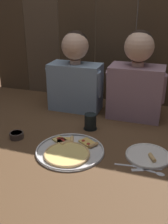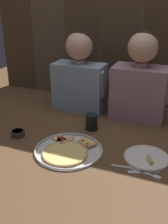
{
  "view_description": "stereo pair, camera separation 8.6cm",
  "coord_description": "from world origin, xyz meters",
  "px_view_note": "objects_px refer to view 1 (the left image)",
  "views": [
    {
      "loc": [
        0.44,
        -1.24,
        0.8
      ],
      "look_at": [
        -0.01,
        0.1,
        0.18
      ],
      "focal_mm": 42.24,
      "sensor_mm": 36.0,
      "label": 1
    },
    {
      "loc": [
        0.52,
        -1.21,
        0.8
      ],
      "look_at": [
        -0.01,
        0.1,
        0.18
      ],
      "focal_mm": 42.24,
      "sensor_mm": 36.0,
      "label": 2
    }
  ],
  "objects_px": {
    "pizza_tray": "(69,151)",
    "diner_right": "(137,79)",
    "dipping_bowl": "(17,135)",
    "dinner_plate": "(148,156)",
    "drinking_glass": "(90,122)",
    "diner_left": "(75,74)"
  },
  "relations": [
    {
      "from": "dinner_plate",
      "to": "drinking_glass",
      "type": "height_order",
      "value": "drinking_glass"
    },
    {
      "from": "dinner_plate",
      "to": "dipping_bowl",
      "type": "xyz_separation_m",
      "value": [
        -0.79,
        -0.04,
        0.01
      ]
    },
    {
      "from": "pizza_tray",
      "to": "diner_right",
      "type": "distance_m",
      "value": 0.72
    },
    {
      "from": "pizza_tray",
      "to": "diner_left",
      "type": "xyz_separation_m",
      "value": [
        -0.18,
        0.61,
        0.27
      ]
    },
    {
      "from": "drinking_glass",
      "to": "diner_left",
      "type": "height_order",
      "value": "diner_left"
    },
    {
      "from": "dinner_plate",
      "to": "dipping_bowl",
      "type": "bearing_deg",
      "value": -176.96
    },
    {
      "from": "dinner_plate",
      "to": "drinking_glass",
      "type": "xyz_separation_m",
      "value": [
        -0.4,
        0.22,
        0.04
      ]
    },
    {
      "from": "pizza_tray",
      "to": "diner_right",
      "type": "height_order",
      "value": "diner_right"
    },
    {
      "from": "pizza_tray",
      "to": "dipping_bowl",
      "type": "xyz_separation_m",
      "value": [
        -0.37,
        0.05,
        0.01
      ]
    },
    {
      "from": "dinner_plate",
      "to": "diner_right",
      "type": "relative_size",
      "value": 0.4
    },
    {
      "from": "drinking_glass",
      "to": "diner_right",
      "type": "height_order",
      "value": "diner_right"
    },
    {
      "from": "diner_right",
      "to": "dipping_bowl",
      "type": "bearing_deg",
      "value": -138.87
    },
    {
      "from": "pizza_tray",
      "to": "drinking_glass",
      "type": "height_order",
      "value": "drinking_glass"
    },
    {
      "from": "diner_left",
      "to": "diner_right",
      "type": "distance_m",
      "value": 0.45
    },
    {
      "from": "diner_right",
      "to": "dinner_plate",
      "type": "bearing_deg",
      "value": -72.85
    },
    {
      "from": "dinner_plate",
      "to": "drinking_glass",
      "type": "bearing_deg",
      "value": 150.85
    },
    {
      "from": "dipping_bowl",
      "to": "drinking_glass",
      "type": "bearing_deg",
      "value": 33.89
    },
    {
      "from": "pizza_tray",
      "to": "drinking_glass",
      "type": "xyz_separation_m",
      "value": [
        0.03,
        0.32,
        0.04
      ]
    },
    {
      "from": "diner_left",
      "to": "pizza_tray",
      "type": "bearing_deg",
      "value": -73.17
    },
    {
      "from": "dinner_plate",
      "to": "drinking_glass",
      "type": "distance_m",
      "value": 0.46
    },
    {
      "from": "dipping_bowl",
      "to": "diner_right",
      "type": "height_order",
      "value": "diner_right"
    },
    {
      "from": "drinking_glass",
      "to": "diner_right",
      "type": "distance_m",
      "value": 0.44
    }
  ]
}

